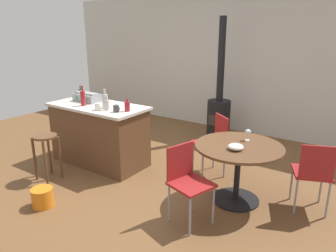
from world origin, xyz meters
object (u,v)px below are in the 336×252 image
bottle_2 (127,106)px  plastic_bucket (43,197)px  wine_glass (248,132)px  serving_bowl (236,147)px  bottle_0 (107,105)px  wooden_stool (46,148)px  wood_stove (219,110)px  toolbox (87,97)px  folding_chair_near (313,171)px  cup_1 (116,109)px  dining_table (238,159)px  bottle_3 (83,98)px  cup_0 (98,107)px  folding_chair_left (187,178)px  folding_chair_far (214,140)px  bottle_1 (105,101)px  bottle_4 (81,93)px  kitchen_island (99,134)px

bottle_2 → plastic_bucket: size_ratio=0.71×
wine_glass → serving_bowl: bearing=-89.6°
bottle_0 → plastic_bucket: size_ratio=0.79×
wooden_stool → bottle_0: (0.52, 0.69, 0.54)m
wood_stove → toolbox: 2.48m
folding_chair_near → wine_glass: bearing=-178.5°
serving_bowl → cup_1: bearing=-177.1°
plastic_bucket → dining_table: bearing=37.6°
bottle_3 → cup_0: size_ratio=2.72×
wood_stove → plastic_bucket: bearing=-100.4°
wooden_stool → folding_chair_left: (2.14, 0.23, 0.04)m
wood_stove → bottle_2: wood_stove is taller
wine_glass → folding_chair_far: bearing=153.1°
bottle_1 → serving_bowl: bottle_1 is taller
bottle_0 → bottle_3: bearing=180.0°
folding_chair_near → bottle_3: size_ratio=2.86×
bottle_0 → bottle_4: bearing=160.5°
bottle_3 → cup_1: size_ratio=2.57×
kitchen_island → cup_0: size_ratio=13.96×
kitchen_island → bottle_2: 0.82m
bottle_0 → serving_bowl: bottle_0 is taller
folding_chair_near → serving_bowl: folding_chair_near is taller
bottle_0 → plastic_bucket: 1.50m
kitchen_island → wood_stove: wood_stove is taller
wine_glass → wooden_stool: bearing=-154.7°
bottle_4 → cup_0: (0.82, -0.41, -0.03)m
kitchen_island → bottle_4: 0.81m
folding_chair_left → bottle_4: bottle_4 is taller
kitchen_island → bottle_0: 0.66m
bottle_0 → serving_bowl: size_ratio=1.13×
toolbox → kitchen_island: bearing=-15.3°
cup_1 → folding_chair_far: bearing=34.2°
folding_chair_near → wine_glass: 0.85m
folding_chair_far → cup_0: (-1.41, -0.86, 0.47)m
wooden_stool → bottle_0: bottle_0 is taller
cup_0 → toolbox: bearing=151.0°
wooden_stool → bottle_0: size_ratio=3.20×
folding_chair_left → wine_glass: wine_glass is taller
bottle_4 → kitchen_island: bearing=-17.8°
kitchen_island → cup_0: (0.24, -0.22, 0.52)m
bottle_2 → wine_glass: bearing=12.0°
wooden_stool → bottle_2: bearing=45.2°
wooden_stool → bottle_3: size_ratio=2.15×
folding_chair_far → bottle_1: 1.67m
folding_chair_left → bottle_0: size_ratio=4.25×
folding_chair_far → serving_bowl: (0.61, -0.68, 0.25)m
serving_bowl → kitchen_island: bearing=178.7°
bottle_2 → folding_chair_far: bearing=32.3°
bottle_0 → bottle_1: 0.13m
folding_chair_far → cup_1: cup_1 is taller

